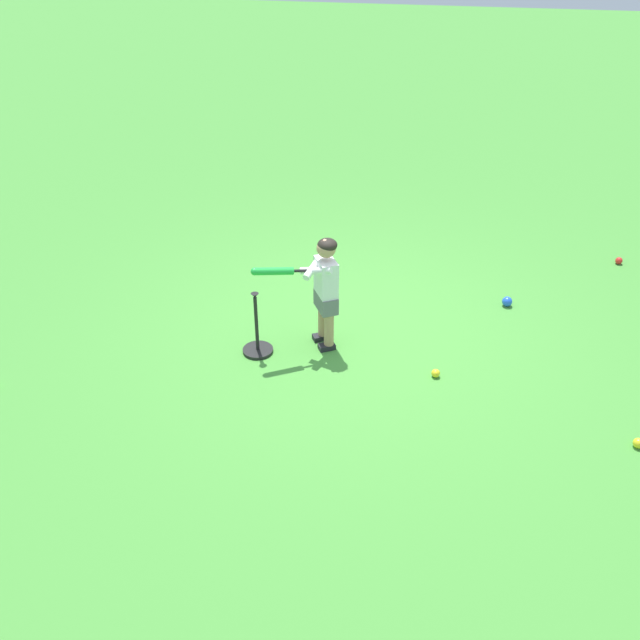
# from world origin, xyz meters

# --- Properties ---
(ground_plane) EXTENTS (40.00, 40.00, 0.00)m
(ground_plane) POSITION_xyz_m (0.00, 0.00, 0.00)
(ground_plane) COLOR #479338
(child_batter) EXTENTS (0.73, 0.48, 1.08)m
(child_batter) POSITION_xyz_m (0.25, 0.32, 0.65)
(child_batter) COLOR #232328
(child_batter) RESTS_ON ground
(play_ball_far_right) EXTENTS (0.10, 0.10, 0.10)m
(play_ball_far_right) POSITION_xyz_m (-1.47, -0.69, 0.05)
(play_ball_far_right) COLOR blue
(play_ball_far_right) RESTS_ON ground
(play_ball_center_lawn) EXTENTS (0.08, 0.08, 0.08)m
(play_ball_center_lawn) POSITION_xyz_m (-0.81, 0.64, 0.04)
(play_ball_center_lawn) COLOR yellow
(play_ball_center_lawn) RESTS_ON ground
(play_ball_by_bucket) EXTENTS (0.08, 0.08, 0.08)m
(play_ball_by_bucket) POSITION_xyz_m (-2.37, 1.26, 0.04)
(play_ball_by_bucket) COLOR yellow
(play_ball_by_bucket) RESTS_ON ground
(play_ball_far_left) EXTENTS (0.08, 0.08, 0.08)m
(play_ball_far_left) POSITION_xyz_m (-2.75, -1.85, 0.04)
(play_ball_far_left) COLOR red
(play_ball_far_left) RESTS_ON ground
(batting_tee) EXTENTS (0.28, 0.28, 0.62)m
(batting_tee) POSITION_xyz_m (0.82, 0.55, 0.10)
(batting_tee) COLOR black
(batting_tee) RESTS_ON ground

